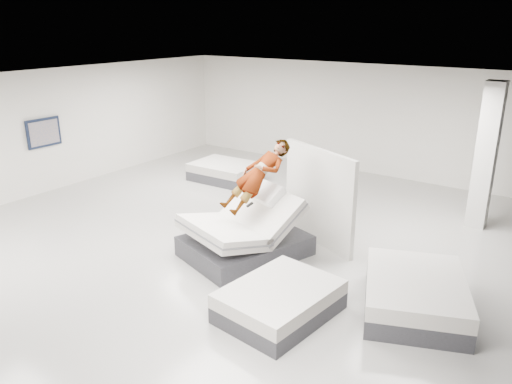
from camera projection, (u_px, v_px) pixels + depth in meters
room at (206, 176)px, 9.34m from camera, size 14.00×14.04×3.20m
hero_bed at (244, 235)px, 9.65m from camera, size 2.27×2.62×1.35m
person at (258, 187)px, 9.53m from camera, size 1.08×1.66×1.53m
remote at (250, 205)px, 9.23m from camera, size 0.09×0.15×0.08m
divider_panel at (318, 196)px, 10.10m from camera, size 2.01×0.99×1.97m
flat_bed_right_far at (415, 294)px, 7.85m from camera, size 2.13×2.41×0.55m
flat_bed_right_near at (280, 301)px, 7.71m from camera, size 1.54×1.93×0.49m
flat_bed_left_far at (225, 171)px, 14.32m from camera, size 1.84×1.41×0.49m
column at (486, 157)px, 10.66m from camera, size 0.40×0.40×3.20m
wall_poster at (44, 133)px, 12.93m from camera, size 0.06×0.95×0.75m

